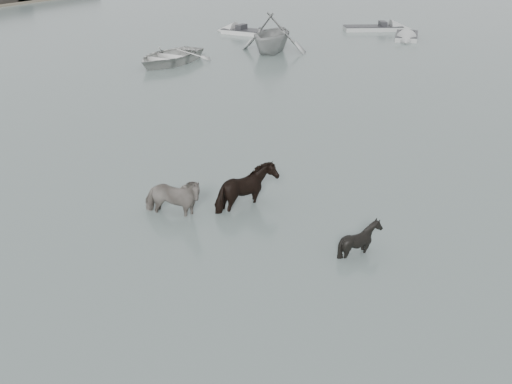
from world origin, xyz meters
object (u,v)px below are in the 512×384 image
pony_dark (248,182)px  pony_black (361,232)px  rowboat_lead (169,54)px  pony_pinto (172,191)px

pony_dark → pony_black: 3.99m
rowboat_lead → pony_pinto: bearing=-52.9°
pony_dark → rowboat_lead: bearing=39.5°
pony_black → rowboat_lead: (-17.43, 17.36, -0.03)m
pony_black → rowboat_lead: 24.60m
pony_pinto → pony_dark: (1.73, 1.45, 0.05)m
pony_black → rowboat_lead: bearing=34.1°
pony_black → rowboat_lead: pony_black is taller
rowboat_lead → pony_dark: bearing=-46.8°
pony_pinto → rowboat_lead: (-11.88, 17.68, -0.23)m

